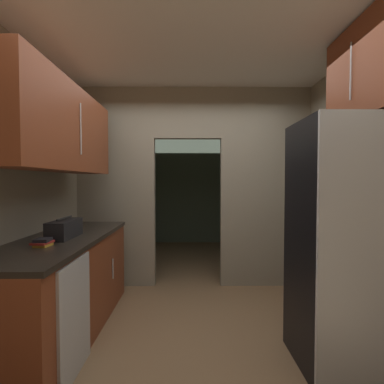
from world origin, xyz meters
The scene contains 11 objects.
ground centered at (0.00, 0.00, 0.00)m, with size 20.00×20.00×0.00m, color brown.
kitchen_overhead_slab centered at (0.00, 0.45, 2.73)m, with size 3.56×7.03×0.06m, color silver.
kitchen_partition centered at (0.02, 1.51, 1.44)m, with size 3.16×0.12×2.70m.
adjoining_room_shell centered at (0.00, 3.47, 1.35)m, with size 3.16×2.94×2.70m.
refrigerator centered at (1.19, -0.29, 0.95)m, with size 0.80×0.71×1.90m.
lower_cabinet_run centered at (-1.23, 0.19, 0.46)m, with size 0.70×2.10×0.92m.
dishwasher centered at (-0.89, -0.40, 0.43)m, with size 0.02×0.56×0.86m.
upper_cabinet_counterside centered at (-1.23, 0.19, 1.92)m, with size 0.36×1.89×0.78m.
upper_cabinet_fridgeside centered at (1.40, -0.19, 2.31)m, with size 0.36×0.88×0.76m.
boombox centered at (-1.21, 0.17, 1.00)m, with size 0.19×0.44×0.19m.
book_stack centered at (-1.23, -0.19, 0.95)m, with size 0.13×0.17×0.06m.
Camera 1 is at (-0.05, -2.52, 1.43)m, focal length 27.43 mm.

